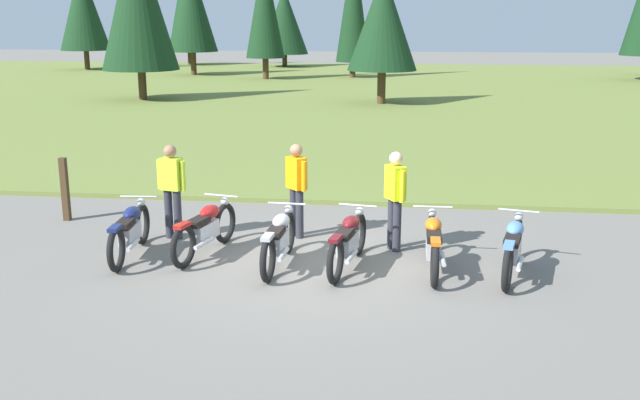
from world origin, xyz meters
TOP-DOWN VIEW (x-y plane):
  - ground_plane at (0.00, 0.00)m, footprint 140.00×140.00m
  - grass_moorland at (0.00, 25.71)m, footprint 80.00×44.00m
  - forest_treeline at (-0.57, 33.04)m, footprint 45.26×26.86m
  - motorcycle_navy at (-3.04, 0.04)m, footprint 0.62×2.10m
  - motorcycle_red at (-1.85, 0.29)m, footprint 0.73×2.07m
  - motorcycle_silver at (-0.56, -0.13)m, footprint 0.62×2.10m
  - motorcycle_maroon at (0.52, -0.10)m, footprint 0.65×2.08m
  - motorcycle_orange at (1.83, -0.06)m, footprint 0.62×2.10m
  - motorcycle_sky_blue at (3.01, -0.12)m, footprint 0.74×2.07m
  - rider_in_hivis_vest at (-2.65, 1.09)m, footprint 0.54×0.29m
  - rider_near_row_end at (1.21, 0.89)m, footprint 0.37×0.49m
  - rider_with_back_turned at (-0.52, 1.44)m, footprint 0.41×0.43m
  - trail_marker_post at (-5.06, 1.97)m, footprint 0.12×0.12m

SIDE VIEW (x-z plane):
  - ground_plane at x=0.00m, z-range 0.00..0.00m
  - grass_moorland at x=0.00m, z-range 0.00..0.10m
  - motorcycle_navy at x=-3.04m, z-range 0.00..0.88m
  - motorcycle_red at x=-1.85m, z-range 0.00..0.88m
  - motorcycle_silver at x=-0.56m, z-range 0.00..0.88m
  - motorcycle_maroon at x=0.52m, z-range 0.00..0.88m
  - motorcycle_orange at x=1.83m, z-range 0.00..0.88m
  - motorcycle_sky_blue at x=3.01m, z-range 0.00..0.88m
  - trail_marker_post at x=-5.06m, z-range 0.00..1.22m
  - rider_in_hivis_vest at x=-2.65m, z-range 0.11..1.78m
  - rider_near_row_end at x=1.21m, z-range 0.11..1.78m
  - rider_with_back_turned at x=-0.52m, z-range 0.11..1.78m
  - forest_treeline at x=-0.57m, z-range 0.18..8.95m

